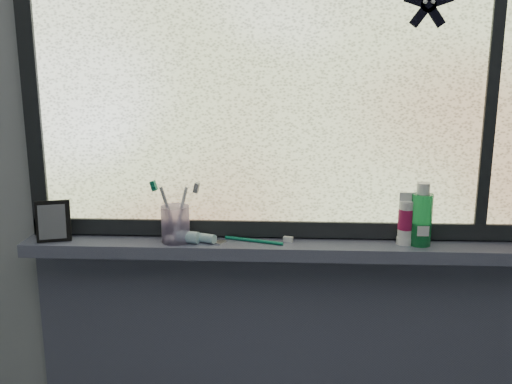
{
  "coord_description": "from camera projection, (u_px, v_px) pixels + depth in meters",
  "views": [
    {
      "loc": [
        -0.0,
        -0.44,
        1.57
      ],
      "look_at": [
        -0.08,
        1.05,
        1.22
      ],
      "focal_mm": 40.0,
      "sensor_mm": 36.0,
      "label": 1
    }
  ],
  "objects": [
    {
      "name": "windowsill",
      "position": [
        284.0,
        248.0,
        1.76
      ],
      "size": [
        1.62,
        0.14,
        0.04
      ],
      "primitive_type": "cube",
      "color": "#50536A",
      "rests_on": "wall_back"
    },
    {
      "name": "window_pane",
      "position": [
        286.0,
        73.0,
        1.69
      ],
      "size": [
        1.5,
        0.01,
        1.0
      ],
      "primitive_type": "cube",
      "color": "silver",
      "rests_on": "wall_back"
    },
    {
      "name": "frame_left",
      "position": [
        30.0,
        72.0,
        1.72
      ],
      "size": [
        0.05,
        0.03,
        1.1
      ],
      "primitive_type": "cube",
      "color": "black",
      "rests_on": "wall_back"
    },
    {
      "name": "frame_mullion",
      "position": [
        493.0,
        73.0,
        1.65
      ],
      "size": [
        0.03,
        0.03,
        1.0
      ],
      "primitive_type": "cube",
      "color": "black",
      "rests_on": "wall_back"
    },
    {
      "name": "cream_tube",
      "position": [
        406.0,
        217.0,
        1.72
      ],
      "size": [
        0.05,
        0.05,
        0.11
      ],
      "primitive_type": "cylinder",
      "rotation": [
        0.0,
        0.0,
        0.17
      ],
      "color": "silver",
      "rests_on": "windowsill"
    },
    {
      "name": "toothbrush_lying",
      "position": [
        254.0,
        240.0,
        1.75
      ],
      "size": [
        0.23,
        0.09,
        0.02
      ],
      "primitive_type": null,
      "rotation": [
        0.0,
        0.0,
        -0.31
      ],
      "color": "#0C7052",
      "rests_on": "windowsill"
    },
    {
      "name": "toothbrush_cup",
      "position": [
        175.0,
        224.0,
        1.74
      ],
      "size": [
        0.1,
        0.1,
        0.11
      ],
      "primitive_type": "cylinder",
      "rotation": [
        0.0,
        0.0,
        -0.12
      ],
      "color": "#B39ED1",
      "rests_on": "windowsill"
    },
    {
      "name": "frame_bottom",
      "position": [
        285.0,
        228.0,
        1.79
      ],
      "size": [
        1.6,
        0.03,
        0.05
      ],
      "primitive_type": "cube",
      "color": "black",
      "rests_on": "windowsill"
    },
    {
      "name": "wall_back",
      "position": [
        285.0,
        164.0,
        1.77
      ],
      "size": [
        3.0,
        0.01,
        2.5
      ],
      "primitive_type": "cube",
      "color": "#9EA3A8",
      "rests_on": "ground"
    },
    {
      "name": "toothpaste_tube",
      "position": [
        195.0,
        237.0,
        1.74
      ],
      "size": [
        0.21,
        0.1,
        0.04
      ],
      "primitive_type": null,
      "rotation": [
        0.0,
        0.0,
        -0.3
      ],
      "color": "white",
      "rests_on": "windowsill"
    },
    {
      "name": "mouthwash_bottle",
      "position": [
        422.0,
        214.0,
        1.71
      ],
      "size": [
        0.07,
        0.07,
        0.16
      ],
      "primitive_type": "cylinder",
      "rotation": [
        0.0,
        0.0,
        0.2
      ],
      "color": "green",
      "rests_on": "windowsill"
    },
    {
      "name": "vanity_mirror",
      "position": [
        53.0,
        221.0,
        1.75
      ],
      "size": [
        0.11,
        0.08,
        0.13
      ],
      "primitive_type": "cube",
      "rotation": [
        0.0,
        0.0,
        0.28
      ],
      "color": "black",
      "rests_on": "windowsill"
    },
    {
      "name": "starfish_sticker",
      "position": [
        428.0,
        5.0,
        1.61
      ],
      "size": [
        0.15,
        0.02,
        0.15
      ],
      "primitive_type": null,
      "color": "black",
      "rests_on": "window_pane"
    }
  ]
}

